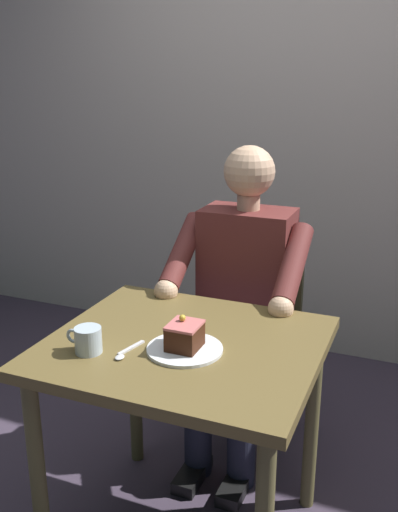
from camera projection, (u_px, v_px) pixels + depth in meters
The scene contains 8 objects.
cafe_rear_panel at pixel (310, 81), 3.02m from camera, with size 6.40×0.12×3.00m, color beige.
dining_table at pixel (185, 372), 1.83m from camera, with size 0.83×0.74×0.74m.
chair at pixel (252, 321), 2.51m from camera, with size 0.42×0.42×0.92m.
seated_person at pixel (240, 301), 2.31m from camera, with size 0.53×0.58×1.28m.
dessert_plate at pixel (185, 349), 1.73m from camera, with size 0.23×0.23×0.01m, color white.
cake_slice at pixel (185, 336), 1.72m from camera, with size 0.09×0.10×0.10m.
coffee_cup at pixel (88, 339), 1.71m from camera, with size 0.12×0.08×0.08m.
dessert_spoon at pixel (125, 353), 1.71m from camera, with size 0.04×0.14×0.01m.
Camera 1 is at (-0.66, 1.49, 1.54)m, focal length 40.59 mm.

